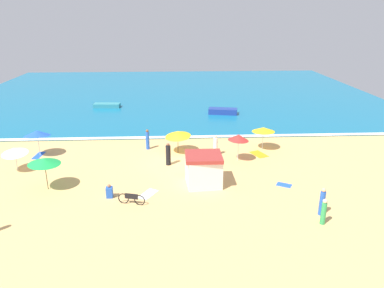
{
  "coord_description": "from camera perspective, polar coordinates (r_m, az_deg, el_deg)",
  "views": [
    {
      "loc": [
        0.13,
        -27.73,
        11.5
      ],
      "look_at": [
        1.66,
        2.2,
        0.8
      ],
      "focal_mm": 34.05,
      "sensor_mm": 36.0,
      "label": 1
    }
  ],
  "objects": [
    {
      "name": "beach_towel_0",
      "position": [
        34.12,
        -22.89,
        -1.66
      ],
      "size": [
        0.71,
        1.83,
        0.01
      ],
      "color": "blue",
      "rests_on": "ground_plane"
    },
    {
      "name": "beach_umbrella_0",
      "position": [
        33.44,
        -23.11,
        1.57
      ],
      "size": [
        2.31,
        2.35,
        2.39
      ],
      "color": "silver",
      "rests_on": "ground_plane"
    },
    {
      "name": "beach_umbrella_1",
      "position": [
        32.95,
        11.13,
        2.24
      ],
      "size": [
        2.69,
        2.7,
        2.08
      ],
      "color": "silver",
      "rests_on": "ground_plane"
    },
    {
      "name": "lifeguard_cabana",
      "position": [
        25.8,
        1.81,
        -4.0
      ],
      "size": [
        2.55,
        2.44,
        2.27
      ],
      "color": "white",
      "rests_on": "ground_plane"
    },
    {
      "name": "ocean_water",
      "position": [
        56.89,
        -3.02,
        8.01
      ],
      "size": [
        60.0,
        44.0,
        0.1
      ],
      "primitive_type": "cube",
      "color": "#146B93",
      "rests_on": "ground_plane"
    },
    {
      "name": "beachgoer_4",
      "position": [
        24.93,
        -12.81,
        -7.3
      ],
      "size": [
        0.42,
        0.42,
        0.95
      ],
      "color": "blue",
      "rests_on": "ground_plane"
    },
    {
      "name": "wave_breaker_foam",
      "position": [
        35.89,
        -2.98,
        1.11
      ],
      "size": [
        57.0,
        0.7,
        0.01
      ],
      "primitive_type": "cube",
      "color": "white",
      "rests_on": "ocean_water"
    },
    {
      "name": "beach_towel_1",
      "position": [
        25.07,
        -6.9,
        -7.79
      ],
      "size": [
        1.43,
        1.73,
        0.01
      ],
      "color": "white",
      "rests_on": "ground_plane"
    },
    {
      "name": "small_boat_1",
      "position": [
        44.41,
        4.86,
        5.15
      ],
      "size": [
        3.61,
        1.99,
        0.66
      ],
      "color": "navy",
      "rests_on": "ocean_water"
    },
    {
      "name": "beachgoer_1",
      "position": [
        32.89,
        -6.97,
        0.66
      ],
      "size": [
        0.34,
        0.34,
        1.85
      ],
      "color": "blue",
      "rests_on": "ground_plane"
    },
    {
      "name": "parked_bicycle",
      "position": [
        23.84,
        -9.46,
        -8.44
      ],
      "size": [
        1.77,
        0.53,
        0.76
      ],
      "color": "black",
      "rests_on": "ground_plane"
    },
    {
      "name": "beach_umbrella_2",
      "position": [
        26.71,
        -22.14,
        -2.54
      ],
      "size": [
        2.37,
        2.36,
        2.33
      ],
      "color": "#4C3823",
      "rests_on": "ground_plane"
    },
    {
      "name": "beach_umbrella_3",
      "position": [
        30.97,
        -26.05,
        -0.94
      ],
      "size": [
        2.06,
        2.1,
        2.02
      ],
      "color": "silver",
      "rests_on": "ground_plane"
    },
    {
      "name": "beachgoer_5",
      "position": [
        23.5,
        19.72,
        -8.52
      ],
      "size": [
        0.39,
        0.39,
        1.79
      ],
      "color": "blue",
      "rests_on": "ground_plane"
    },
    {
      "name": "small_boat_0",
      "position": [
        48.76,
        -13.18,
        5.92
      ],
      "size": [
        3.42,
        1.44,
        0.51
      ],
      "color": "teal",
      "rests_on": "ocean_water"
    },
    {
      "name": "beach_towel_2",
      "position": [
        26.96,
        14.22,
        -6.24
      ],
      "size": [
        1.23,
        1.1,
        0.01
      ],
      "color": "blue",
      "rests_on": "ground_plane"
    },
    {
      "name": "beachgoer_3",
      "position": [
        29.28,
        -3.75,
        -1.67
      ],
      "size": [
        0.56,
        0.56,
        1.88
      ],
      "color": "black",
      "rests_on": "ground_plane"
    },
    {
      "name": "beach_umbrella_4",
      "position": [
        31.6,
        -2.23,
        1.61
      ],
      "size": [
        3.21,
        3.21,
        2.09
      ],
      "color": "#4C3823",
      "rests_on": "ground_plane"
    },
    {
      "name": "ground_plane",
      "position": [
        30.02,
        -2.95,
        -2.9
      ],
      "size": [
        60.0,
        60.0,
        0.0
      ],
      "primitive_type": "plane",
      "color": "#E5B26B"
    },
    {
      "name": "beach_towel_3",
      "position": [
        32.23,
        10.43,
        -1.58
      ],
      "size": [
        1.56,
        1.94,
        0.01
      ],
      "color": "orange",
      "rests_on": "ground_plane"
    },
    {
      "name": "beach_umbrella_5",
      "position": [
        29.88,
        7.31,
        1.03
      ],
      "size": [
        1.79,
        1.77,
        2.34
      ],
      "color": "silver",
      "rests_on": "ground_plane"
    },
    {
      "name": "beachgoer_2",
      "position": [
        31.28,
        3.7,
        -0.29
      ],
      "size": [
        0.4,
        0.4,
        1.82
      ],
      "color": "white",
      "rests_on": "ground_plane"
    },
    {
      "name": "beachgoer_6",
      "position": [
        22.59,
        19.93,
        -9.96
      ],
      "size": [
        0.42,
        0.42,
        1.61
      ],
      "color": "green",
      "rests_on": "ground_plane"
    }
  ]
}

